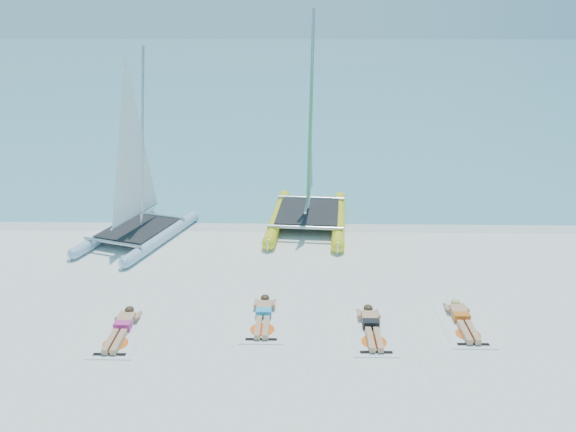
# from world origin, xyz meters

# --- Properties ---
(ground) EXTENTS (140.00, 140.00, 0.00)m
(ground) POSITION_xyz_m (0.00, 0.00, 0.00)
(ground) COLOR white
(ground) RESTS_ON ground
(sea) EXTENTS (140.00, 115.00, 0.01)m
(sea) POSITION_xyz_m (0.00, 63.00, 0.01)
(sea) COLOR #6CAEB5
(sea) RESTS_ON ground
(wet_sand_strip) EXTENTS (140.00, 1.40, 0.01)m
(wet_sand_strip) POSITION_xyz_m (0.00, 5.50, 0.00)
(wet_sand_strip) COLOR silver
(wet_sand_strip) RESTS_ON ground
(catamaran_blue) EXTENTS (3.43, 4.88, 6.05)m
(catamaran_blue) POSITION_xyz_m (-3.98, 4.18, 1.81)
(catamaran_blue) COLOR #A9BEDF
(catamaran_blue) RESTS_ON ground
(catamaran_yellow) EXTENTS (2.93, 5.70, 7.14)m
(catamaran_yellow) POSITION_xyz_m (1.46, 6.05, 2.25)
(catamaran_yellow) COLOR yellow
(catamaran_yellow) RESTS_ON ground
(towel_a) EXTENTS (1.00, 1.85, 0.02)m
(towel_a) POSITION_xyz_m (-2.93, -1.51, 0.01)
(towel_a) COLOR white
(towel_a) RESTS_ON ground
(sunbather_a) EXTENTS (0.37, 1.73, 0.26)m
(sunbather_a) POSITION_xyz_m (-2.93, -1.32, 0.12)
(sunbather_a) COLOR tan
(sunbather_a) RESTS_ON towel_a
(towel_b) EXTENTS (1.00, 1.85, 0.02)m
(towel_b) POSITION_xyz_m (0.26, -0.88, 0.01)
(towel_b) COLOR white
(towel_b) RESTS_ON ground
(sunbather_b) EXTENTS (0.37, 1.73, 0.26)m
(sunbather_b) POSITION_xyz_m (0.26, -0.69, 0.12)
(sunbather_b) COLOR tan
(sunbather_b) RESTS_ON towel_b
(towel_c) EXTENTS (1.00, 1.85, 0.02)m
(towel_c) POSITION_xyz_m (2.75, -1.34, 0.01)
(towel_c) COLOR white
(towel_c) RESTS_ON ground
(sunbather_c) EXTENTS (0.37, 1.73, 0.26)m
(sunbather_c) POSITION_xyz_m (2.75, -1.14, 0.12)
(sunbather_c) COLOR tan
(sunbather_c) RESTS_ON towel_c
(towel_d) EXTENTS (1.00, 1.85, 0.02)m
(towel_d) POSITION_xyz_m (4.92, -1.00, 0.01)
(towel_d) COLOR white
(towel_d) RESTS_ON ground
(sunbather_d) EXTENTS (0.37, 1.73, 0.26)m
(sunbather_d) POSITION_xyz_m (4.92, -0.81, 0.12)
(sunbather_d) COLOR tan
(sunbather_d) RESTS_ON towel_d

